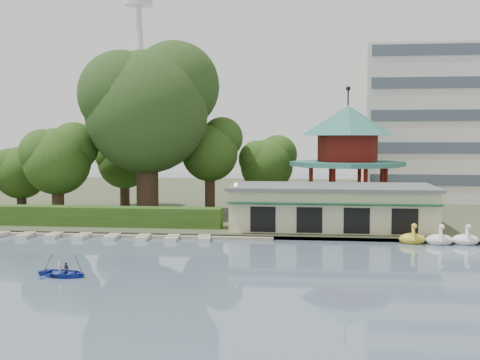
% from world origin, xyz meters
% --- Properties ---
extents(ground_plane, '(220.00, 220.00, 0.00)m').
position_xyz_m(ground_plane, '(0.00, 0.00, 0.00)').
color(ground_plane, slate).
rests_on(ground_plane, ground).
extents(shore, '(220.00, 70.00, 0.40)m').
position_xyz_m(shore, '(0.00, 52.00, 0.20)').
color(shore, '#424930').
rests_on(shore, ground).
extents(embankment, '(220.00, 0.60, 0.30)m').
position_xyz_m(embankment, '(0.00, 17.30, 0.15)').
color(embankment, gray).
rests_on(embankment, ground).
extents(dock, '(34.00, 1.60, 0.24)m').
position_xyz_m(dock, '(-12.00, 17.20, 0.12)').
color(dock, gray).
rests_on(dock, ground).
extents(boathouse, '(18.60, 9.39, 3.90)m').
position_xyz_m(boathouse, '(10.00, 21.97, 2.37)').
color(boathouse, beige).
rests_on(boathouse, shore).
extents(pavilion, '(12.40, 12.40, 13.50)m').
position_xyz_m(pavilion, '(12.00, 32.00, 7.48)').
color(pavilion, beige).
rests_on(pavilion, shore).
extents(broadcast_tower, '(8.00, 8.00, 96.00)m').
position_xyz_m(broadcast_tower, '(-42.00, 140.00, 33.98)').
color(broadcast_tower, silver).
rests_on(broadcast_tower, ground).
extents(hedge, '(30.00, 2.00, 1.80)m').
position_xyz_m(hedge, '(-15.00, 20.50, 1.30)').
color(hedge, '#2C4E17').
rests_on(hedge, shore).
extents(lamp_post, '(0.36, 0.36, 4.28)m').
position_xyz_m(lamp_post, '(1.50, 19.00, 3.34)').
color(lamp_post, black).
rests_on(lamp_post, shore).
extents(big_tree, '(14.14, 13.17, 18.57)m').
position_xyz_m(big_tree, '(-8.82, 28.21, 12.26)').
color(big_tree, '#3A281C').
rests_on(big_tree, shore).
extents(small_trees, '(39.16, 16.79, 10.56)m').
position_xyz_m(small_trees, '(-13.05, 31.32, 6.35)').
color(small_trees, '#3A281C').
rests_on(small_trees, shore).
extents(moored_rowboats, '(27.73, 2.74, 0.36)m').
position_xyz_m(moored_rowboats, '(-13.92, 15.76, 0.18)').
color(moored_rowboats, beige).
rests_on(moored_rowboats, ground).
extents(rowboat_with_passengers, '(4.88, 3.89, 2.01)m').
position_xyz_m(rowboat_with_passengers, '(-7.28, 1.98, 0.45)').
color(rowboat_with_passengers, '#263BA6').
rests_on(rowboat_with_passengers, ground).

